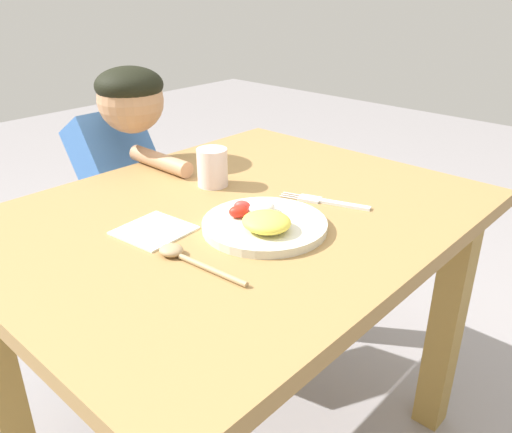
{
  "coord_description": "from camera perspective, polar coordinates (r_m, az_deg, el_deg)",
  "views": [
    {
      "loc": [
        -0.73,
        -0.72,
        1.18
      ],
      "look_at": [
        -0.03,
        -0.08,
        0.74
      ],
      "focal_mm": 36.31,
      "sensor_mm": 36.0,
      "label": 1
    }
  ],
  "objects": [
    {
      "name": "drinking_cup",
      "position": [
        1.25,
        -4.83,
        5.43
      ],
      "size": [
        0.07,
        0.07,
        0.09
      ],
      "primitive_type": "cylinder",
      "color": "silver",
      "rests_on": "dining_table"
    },
    {
      "name": "plate",
      "position": [
        1.03,
        0.88,
        -0.72
      ],
      "size": [
        0.25,
        0.25,
        0.05
      ],
      "color": "beige",
      "rests_on": "dining_table"
    },
    {
      "name": "person",
      "position": [
        1.62,
        -14.5,
        0.84
      ],
      "size": [
        0.21,
        0.45,
        0.97
      ],
      "rotation": [
        0.0,
        0.0,
        3.14
      ],
      "color": "#395168",
      "rests_on": "ground_plane"
    },
    {
      "name": "napkin",
      "position": [
        1.05,
        -11.16,
        -1.51
      ],
      "size": [
        0.14,
        0.14,
        0.0
      ],
      "primitive_type": "cube",
      "rotation": [
        0.0,
        0.0,
        0.09
      ],
      "color": "white",
      "rests_on": "dining_table"
    },
    {
      "name": "spoon",
      "position": [
        0.93,
        -8.04,
        -4.32
      ],
      "size": [
        0.04,
        0.2,
        0.02
      ],
      "rotation": [
        0.0,
        0.0,
        1.64
      ],
      "color": "tan",
      "rests_on": "dining_table"
    },
    {
      "name": "dining_table",
      "position": [
        1.19,
        -2.04,
        -5.04
      ],
      "size": [
        1.05,
        0.83,
        0.72
      ],
      "color": "#9D7744",
      "rests_on": "ground_plane"
    },
    {
      "name": "fork",
      "position": [
        1.17,
        7.75,
        1.65
      ],
      "size": [
        0.09,
        0.2,
        0.01
      ],
      "rotation": [
        0.0,
        0.0,
        1.89
      ],
      "color": "silver",
      "rests_on": "dining_table"
    }
  ]
}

